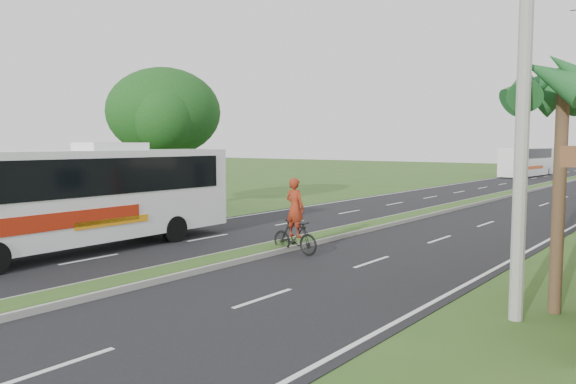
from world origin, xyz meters
The scene contains 10 objects.
ground centered at (0.00, 0.00, 0.00)m, with size 180.00×180.00×0.00m, color #31551F.
road_asphalt centered at (0.00, 20.00, 0.01)m, with size 14.00×160.00×0.02m, color black.
median_strip centered at (0.00, 20.00, 0.10)m, with size 1.20×160.00×0.18m.
lane_edge_left centered at (-6.70, 20.00, 0.00)m, with size 0.12×160.00×0.01m, color silver.
palm_verge_a centered at (9.00, 3.00, 4.74)m, with size 2.40×2.40×5.45m.
shade_tree centered at (-12.11, 10.02, 5.03)m, with size 6.30×6.00×7.54m.
utility_pole_a centered at (8.50, 2.00, 5.67)m, with size 1.60×0.28×11.00m.
coach_bus_main centered at (-4.78, 0.71, 1.97)m, with size 2.58×11.13×3.58m.
coach_bus_far centered at (-5.10, 53.32, 1.73)m, with size 2.94×10.59×3.05m.
motorcyclist centered at (0.89, 4.61, 0.90)m, with size 1.84×0.62×2.46m.
Camera 1 is at (11.70, -9.56, 3.57)m, focal length 35.00 mm.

